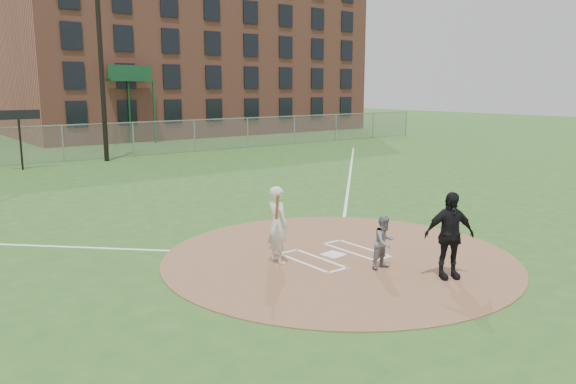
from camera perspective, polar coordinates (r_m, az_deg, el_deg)
ground at (r=13.59m, az=5.19°, el=-6.63°), size 140.00×140.00×0.00m
dirt_circle at (r=13.58m, az=5.19°, el=-6.59°), size 8.40×8.40×0.02m
home_plate at (r=13.65m, az=4.63°, el=-6.38°), size 0.53×0.53×0.03m
foul_line_first at (r=26.01m, az=6.30°, el=1.67°), size 17.04×17.04×0.01m
catcher at (r=12.71m, az=9.76°, el=-5.04°), size 0.61×0.49×1.21m
umpire at (r=12.31m, az=16.06°, el=-4.24°), size 1.17×0.92×1.86m
batters_boxes at (r=13.68m, az=4.77°, el=-6.39°), size 2.08×1.88×0.01m
batter_at_plate at (r=12.86m, az=-1.09°, el=-3.32°), size 0.71×1.00×1.79m
outfield_fence at (r=32.85m, az=-21.90°, el=4.60°), size 56.08×0.08×2.03m
brick_warehouse at (r=53.68m, az=-10.29°, el=14.16°), size 30.00×17.17×15.00m
light_pole at (r=32.47m, az=-18.60°, el=14.65°), size 1.20×0.30×12.22m
scoreboard_sign at (r=30.40m, az=-25.69°, el=6.50°), size 2.00×0.10×2.93m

